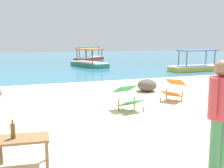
% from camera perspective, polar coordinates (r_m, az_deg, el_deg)
% --- Properties ---
extents(sand_beach, '(18.00, 14.00, 0.04)m').
position_cam_1_polar(sand_beach, '(5.95, 6.33, -9.60)').
color(sand_beach, '#CCB78E').
rests_on(sand_beach, ground).
extents(water_surface, '(60.00, 36.00, 0.03)m').
position_cam_1_polar(water_surface, '(27.20, -15.21, 4.73)').
color(water_surface, teal).
rests_on(water_surface, ground).
extents(low_bench_table, '(0.81, 0.53, 0.46)m').
position_cam_1_polar(low_bench_table, '(4.36, -17.96, -11.47)').
color(low_bench_table, brown).
rests_on(low_bench_table, sand_beach).
extents(bottle, '(0.07, 0.07, 0.30)m').
position_cam_1_polar(bottle, '(4.31, -19.81, -9.05)').
color(bottle, brown).
rests_on(bottle, low_bench_table).
extents(deck_chair_near, '(0.93, 0.87, 0.68)m').
position_cam_1_polar(deck_chair_near, '(8.77, 12.64, -0.95)').
color(deck_chair_near, brown).
rests_on(deck_chair_near, sand_beach).
extents(deck_chair_far, '(0.66, 0.85, 0.68)m').
position_cam_1_polar(deck_chair_far, '(7.39, 3.33, -2.60)').
color(deck_chair_far, brown).
rests_on(deck_chair_far, sand_beach).
extents(person_standing, '(0.47, 0.32, 1.62)m').
position_cam_1_polar(person_standing, '(4.02, 21.42, -4.97)').
color(person_standing, '#428956').
rests_on(person_standing, sand_beach).
extents(shore_rock_medium, '(1.01, 1.05, 0.46)m').
position_cam_1_polar(shore_rock_medium, '(10.27, 7.27, -0.23)').
color(shore_rock_medium, brown).
rests_on(shore_rock_medium, sand_beach).
extents(boat_red, '(3.52, 3.29, 1.29)m').
position_cam_1_polar(boat_red, '(26.24, -4.72, 5.50)').
color(boat_red, '#C63833').
rests_on(boat_red, water_surface).
extents(boat_yellow, '(3.73, 1.34, 1.29)m').
position_cam_1_polar(boat_yellow, '(18.01, 17.06, 3.50)').
color(boat_yellow, gold).
rests_on(boat_yellow, water_surface).
extents(boat_green, '(2.12, 3.85, 1.29)m').
position_cam_1_polar(boat_green, '(20.17, -4.77, 4.43)').
color(boat_green, '#338E66').
rests_on(boat_green, water_surface).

